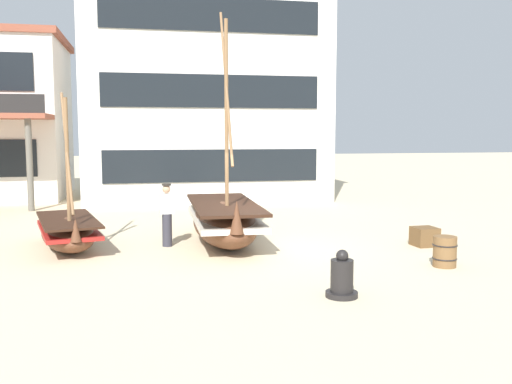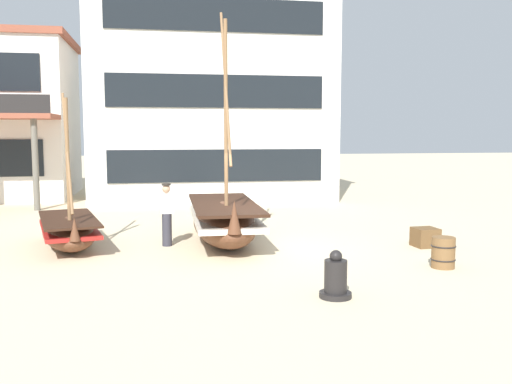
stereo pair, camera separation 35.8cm
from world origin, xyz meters
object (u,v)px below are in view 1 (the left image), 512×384
object	(u,v)px
capstan_winch	(342,278)
cargo_crate	(425,237)
fisherman_by_hull	(167,215)
harbor_building_main	(205,95)
fishing_boat_centre_large	(224,220)
wooden_barrel	(445,252)
fishing_boat_near_left	(68,231)

from	to	relation	value
capstan_winch	cargo_crate	size ratio (longest dim) A/B	1.48
fisherman_by_hull	harbor_building_main	bearing A→B (deg)	78.13
fishing_boat_centre_large	wooden_barrel	bearing A→B (deg)	-39.47
fishing_boat_centre_large	harbor_building_main	size ratio (longest dim) A/B	0.58
fishing_boat_near_left	cargo_crate	bearing A→B (deg)	-9.36
fisherman_by_hull	capstan_winch	bearing A→B (deg)	-61.07
capstan_winch	wooden_barrel	bearing A→B (deg)	29.61
fishing_boat_near_left	fisherman_by_hull	distance (m)	2.59
harbor_building_main	wooden_barrel	bearing A→B (deg)	-75.01
fishing_boat_centre_large	cargo_crate	world-z (taller)	fishing_boat_centre_large
harbor_building_main	cargo_crate	bearing A→B (deg)	-69.32
capstan_winch	harbor_building_main	distance (m)	16.64
fishing_boat_near_left	harbor_building_main	bearing A→B (deg)	65.39
wooden_barrel	fishing_boat_centre_large	bearing A→B (deg)	140.53
fisherman_by_hull	harbor_building_main	size ratio (longest dim) A/B	0.15
fishing_boat_near_left	cargo_crate	distance (m)	9.47
wooden_barrel	cargo_crate	bearing A→B (deg)	72.47
wooden_barrel	fishing_boat_near_left	bearing A→B (deg)	156.24
fishing_boat_near_left	fisherman_by_hull	world-z (taller)	fishing_boat_near_left
capstan_winch	harbor_building_main	size ratio (longest dim) A/B	0.08
fishing_boat_centre_large	capstan_winch	bearing A→B (deg)	-75.68
fishing_boat_centre_large	fisherman_by_hull	xyz separation A→B (m)	(-1.56, -0.12, 0.20)
fishing_boat_near_left	capstan_winch	size ratio (longest dim) A/B	4.57
wooden_barrel	cargo_crate	distance (m)	2.37
fishing_boat_centre_large	harbor_building_main	bearing A→B (deg)	86.29
fishing_boat_centre_large	fishing_boat_near_left	bearing A→B (deg)	178.82
fishing_boat_near_left	capstan_winch	bearing A→B (deg)	-45.25
cargo_crate	harbor_building_main	size ratio (longest dim) A/B	0.06
wooden_barrel	cargo_crate	world-z (taller)	wooden_barrel
fishing_boat_near_left	fisherman_by_hull	bearing A→B (deg)	-4.68
fishing_boat_near_left	cargo_crate	world-z (taller)	fishing_boat_near_left
fisherman_by_hull	capstan_winch	xyz separation A→B (m)	(2.96, -5.36, -0.48)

